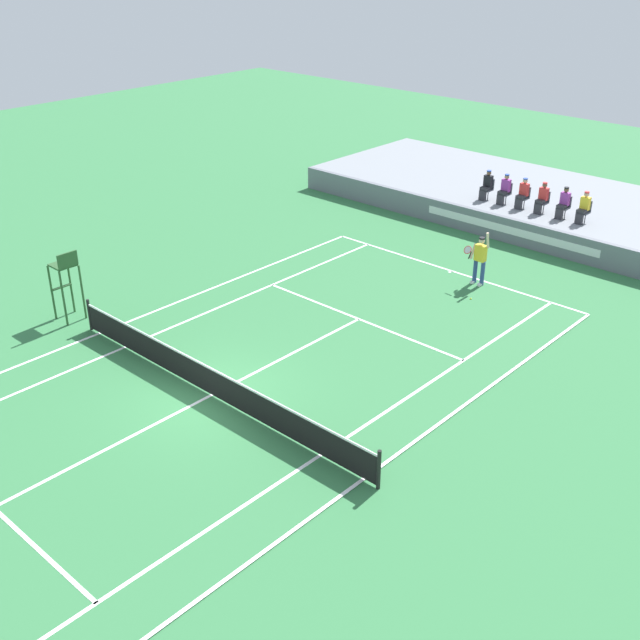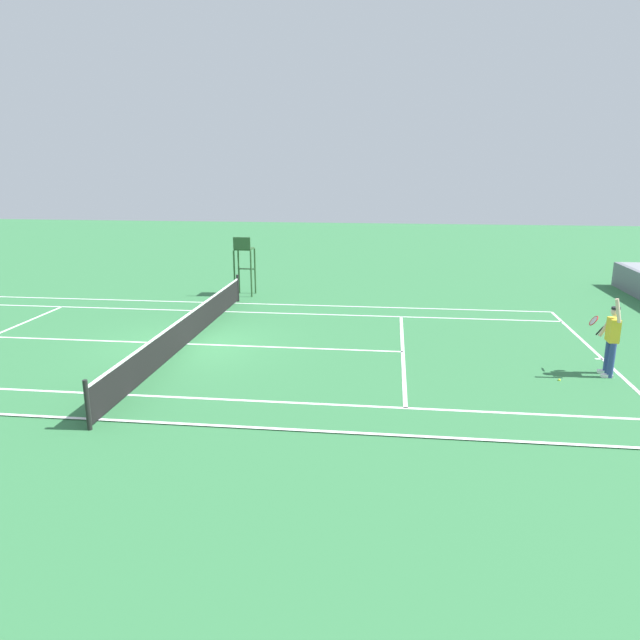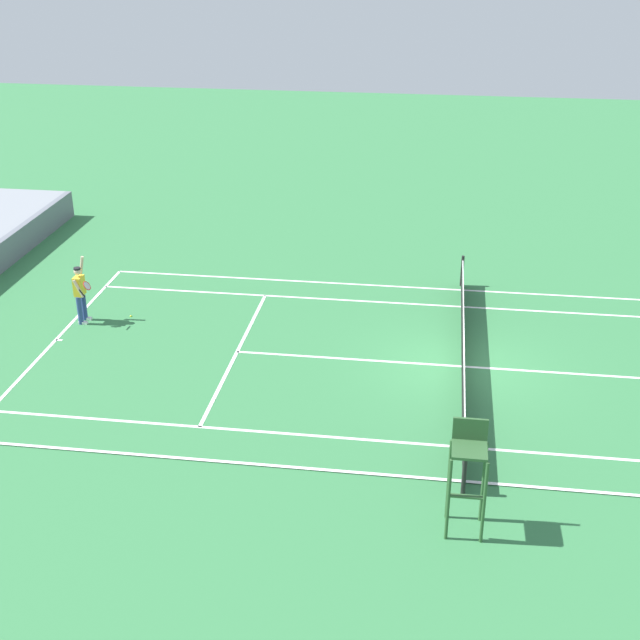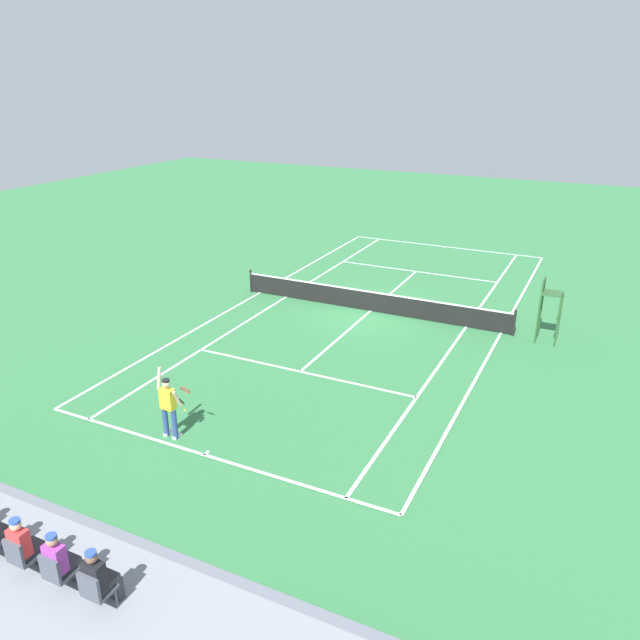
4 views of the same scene
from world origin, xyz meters
name	(u,v)px [view 2 (image 2 of 4)]	position (x,y,z in m)	size (l,w,h in m)	color
ground_plane	(188,345)	(0.00, 0.00, 0.00)	(80.00, 80.00, 0.00)	#337542
court	(188,344)	(0.00, 0.00, 0.01)	(11.08, 23.88, 0.03)	#337542
net	(187,328)	(0.00, 0.00, 0.52)	(11.98, 0.10, 1.07)	black
tennis_player	(611,339)	(1.34, 11.55, 0.99)	(0.77, 0.62, 2.08)	navy
tennis_ball	(559,380)	(1.90, 10.24, 0.03)	(0.07, 0.07, 0.07)	#D1E533
umpire_chair	(244,258)	(-7.09, 0.00, 1.56)	(0.77, 0.77, 2.44)	#2D562D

